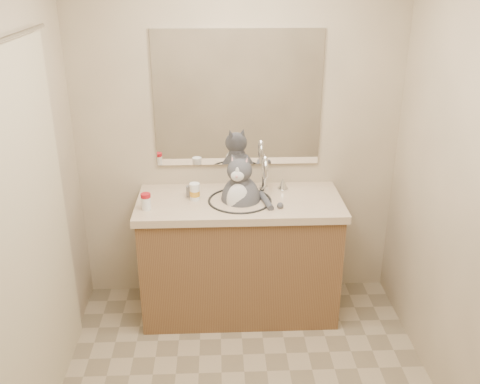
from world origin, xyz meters
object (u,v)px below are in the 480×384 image
cat (241,198)px  pill_bottle_orange (195,192)px  pill_bottle_redcap (146,201)px  grey_canister (190,191)px

cat → pill_bottle_orange: cat is taller
pill_bottle_orange → pill_bottle_redcap: bearing=-155.2°
pill_bottle_redcap → pill_bottle_orange: (0.30, 0.14, 0.00)m
pill_bottle_orange → cat: bearing=-1.9°
cat → grey_canister: bearing=-176.8°
cat → pill_bottle_redcap: bearing=-153.5°
cat → pill_bottle_orange: size_ratio=4.61×
grey_canister → pill_bottle_redcap: bearing=-143.4°
pill_bottle_orange → grey_canister: size_ratio=1.61×
cat → pill_bottle_redcap: (-0.60, -0.13, 0.04)m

